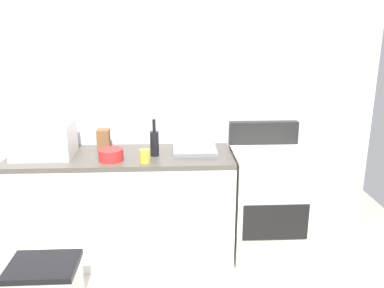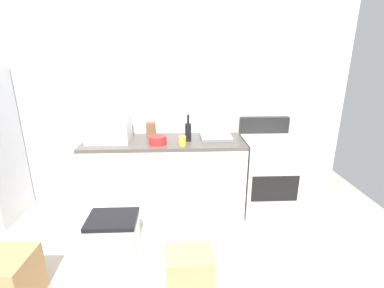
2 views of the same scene
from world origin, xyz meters
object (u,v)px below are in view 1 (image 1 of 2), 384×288
Objects in this scene: knife_block at (104,140)px; storage_bin at (45,288)px; stove_oven at (267,201)px; wine_bottle at (154,142)px; microwave at (43,140)px; mixing_bowl at (111,155)px; coffee_mug at (145,156)px.

knife_block is 0.39× the size of storage_bin.
storage_bin is (-1.68, -0.74, -0.27)m from stove_oven.
wine_bottle is at bearing 43.52° from storage_bin.
microwave is at bearing 177.67° from wine_bottle.
stove_oven is 1.91m from microwave.
mixing_bowl is at bearing -70.20° from knife_block.
mixing_bowl is (-1.28, -0.14, 0.48)m from stove_oven.
coffee_mug is at bearing 38.82° from storage_bin.
coffee_mug reaches higher than storage_bin.
coffee_mug is 1.14m from storage_bin.
coffee_mug is 0.22× the size of storage_bin.
coffee_mug is at bearing -42.08° from knife_block.
stove_oven is 1.14m from coffee_mug.
storage_bin is (-0.74, -0.70, -0.82)m from wine_bottle.
coffee_mug is 0.53× the size of mixing_bowl.
coffee_mug is (0.81, -0.20, -0.09)m from microwave.
microwave reaches higher than coffee_mug.
knife_block is at bearing 70.46° from storage_bin.
coffee_mug is at bearing -168.83° from stove_oven.
storage_bin is (-0.67, -0.54, -0.76)m from coffee_mug.
storage_bin is (-0.31, -0.86, -0.80)m from knife_block.
microwave reaches higher than mixing_bowl.
wine_bottle reaches higher than stove_oven.
stove_oven is 1.86m from storage_bin.
stove_oven is 1.48m from knife_block.
stove_oven reaches higher than knife_block.
knife_block is at bearing 137.92° from coffee_mug.
storage_bin is (-0.40, -0.60, -0.75)m from mixing_bowl.
coffee_mug reaches higher than mixing_bowl.
stove_oven reaches higher than mixing_bowl.
wine_bottle is 0.35m from mixing_bowl.
storage_bin is at bearing -136.48° from wine_bottle.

